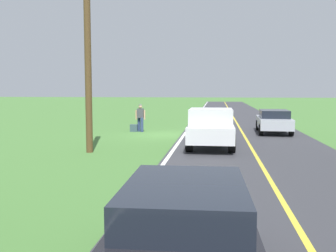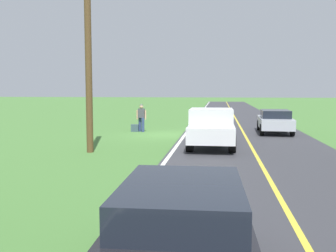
{
  "view_description": "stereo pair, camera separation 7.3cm",
  "coord_description": "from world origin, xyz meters",
  "px_view_note": "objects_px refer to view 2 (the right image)",
  "views": [
    {
      "loc": [
        -2.99,
        22.46,
        2.69
      ],
      "look_at": [
        -1.36,
        9.35,
        1.42
      ],
      "focal_mm": 41.71,
      "sensor_mm": 36.0,
      "label": 1
    },
    {
      "loc": [
        -3.07,
        22.45,
        2.69
      ],
      "look_at": [
        -1.36,
        9.35,
        1.42
      ],
      "focal_mm": 41.71,
      "sensor_mm": 36.0,
      "label": 2
    }
  ],
  "objects_px": {
    "suitcase_carried": "(135,128)",
    "sedan_near_oncoming": "(275,121)",
    "sedan_ahead_same_lane": "(181,234)",
    "utility_pole_roadside": "(88,47)",
    "pickup_truck_passing": "(212,126)",
    "hitchhiker_walking": "(141,116)"
  },
  "relations": [
    {
      "from": "pickup_truck_passing",
      "to": "utility_pole_roadside",
      "type": "xyz_separation_m",
      "value": [
        5.08,
        2.14,
        3.43
      ]
    },
    {
      "from": "utility_pole_roadside",
      "to": "sedan_near_oncoming",
      "type": "bearing_deg",
      "value": -136.18
    },
    {
      "from": "hitchhiker_walking",
      "to": "sedan_ahead_same_lane",
      "type": "distance_m",
      "value": 19.43
    },
    {
      "from": "sedan_near_oncoming",
      "to": "utility_pole_roadside",
      "type": "xyz_separation_m",
      "value": [
        8.79,
        8.44,
        3.65
      ]
    },
    {
      "from": "suitcase_carried",
      "to": "sedan_ahead_same_lane",
      "type": "relative_size",
      "value": 0.1
    },
    {
      "from": "suitcase_carried",
      "to": "sedan_ahead_same_lane",
      "type": "xyz_separation_m",
      "value": [
        -4.74,
        18.83,
        0.52
      ]
    },
    {
      "from": "sedan_ahead_same_lane",
      "to": "pickup_truck_passing",
      "type": "bearing_deg",
      "value": -90.72
    },
    {
      "from": "sedan_ahead_same_lane",
      "to": "utility_pole_roadside",
      "type": "relative_size",
      "value": 0.5
    },
    {
      "from": "pickup_truck_passing",
      "to": "sedan_ahead_same_lane",
      "type": "height_order",
      "value": "pickup_truck_passing"
    },
    {
      "from": "sedan_ahead_same_lane",
      "to": "utility_pole_roadside",
      "type": "xyz_separation_m",
      "value": [
        4.92,
        -10.77,
        3.65
      ]
    },
    {
      "from": "pickup_truck_passing",
      "to": "sedan_ahead_same_lane",
      "type": "xyz_separation_m",
      "value": [
        0.16,
        12.92,
        -0.21
      ]
    },
    {
      "from": "suitcase_carried",
      "to": "sedan_near_oncoming",
      "type": "xyz_separation_m",
      "value": [
        -8.62,
        -0.38,
        0.52
      ]
    },
    {
      "from": "sedan_near_oncoming",
      "to": "sedan_ahead_same_lane",
      "type": "bearing_deg",
      "value": 78.59
    },
    {
      "from": "sedan_near_oncoming",
      "to": "sedan_ahead_same_lane",
      "type": "height_order",
      "value": "same"
    },
    {
      "from": "sedan_near_oncoming",
      "to": "sedan_ahead_same_lane",
      "type": "xyz_separation_m",
      "value": [
        3.88,
        19.21,
        0.0
      ]
    },
    {
      "from": "sedan_ahead_same_lane",
      "to": "utility_pole_roadside",
      "type": "bearing_deg",
      "value": -65.47
    },
    {
      "from": "hitchhiker_walking",
      "to": "utility_pole_roadside",
      "type": "xyz_separation_m",
      "value": [
        0.59,
        8.17,
        3.42
      ]
    },
    {
      "from": "sedan_near_oncoming",
      "to": "sedan_ahead_same_lane",
      "type": "relative_size",
      "value": 1.01
    },
    {
      "from": "pickup_truck_passing",
      "to": "sedan_ahead_same_lane",
      "type": "distance_m",
      "value": 12.92
    },
    {
      "from": "pickup_truck_passing",
      "to": "suitcase_carried",
      "type": "bearing_deg",
      "value": -50.33
    },
    {
      "from": "hitchhiker_walking",
      "to": "suitcase_carried",
      "type": "distance_m",
      "value": 0.86
    },
    {
      "from": "hitchhiker_walking",
      "to": "suitcase_carried",
      "type": "height_order",
      "value": "hitchhiker_walking"
    }
  ]
}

